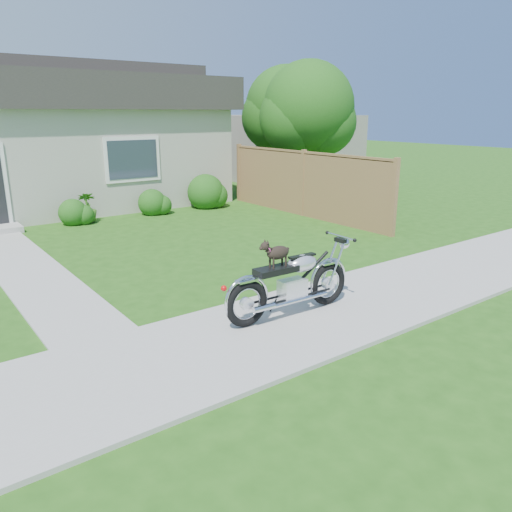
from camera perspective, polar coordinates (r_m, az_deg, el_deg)
The scene contains 10 objects.
ground at distance 6.73m, azimuth -2.23°, elevation -9.57°, with size 80.00×80.00×0.00m, color #235114.
sidewalk at distance 6.72m, azimuth -2.23°, elevation -9.41°, with size 24.00×2.20×0.04m, color #9E9B93.
walkway at distance 10.60m, azimuth -24.79°, elevation -1.30°, with size 1.20×8.00×0.03m, color #9E9B93.
house at distance 17.37m, azimuth -25.88°, elevation 12.03°, with size 12.60×7.03×4.50m.
fence at distance 14.63m, azimuth 5.42°, elevation 8.26°, with size 0.12×6.62×1.90m.
tree_near at distance 17.28m, azimuth 6.50°, elevation 16.10°, with size 3.00×3.00×4.60m.
tree_far at distance 18.87m, azimuth 3.95°, elevation 16.12°, with size 2.99×2.99×4.58m.
shrub_row at distance 14.32m, azimuth -19.88°, elevation 5.09°, with size 10.58×1.15×1.15m.
potted_plant_right at distance 14.46m, azimuth -18.68°, elevation 5.28°, with size 0.46×0.46×0.83m, color #386F1E.
motorcycle_with_dog at distance 7.27m, azimuth 4.14°, elevation -2.89°, with size 2.22×0.60×1.17m.
Camera 1 is at (-3.41, -5.02, 2.91)m, focal length 35.00 mm.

